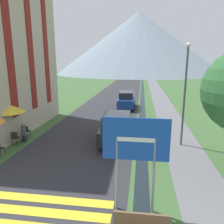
% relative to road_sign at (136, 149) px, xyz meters
% --- Properties ---
extents(ground_plane, '(160.00, 160.00, 0.00)m').
position_rel_road_sign_xyz_m(ground_plane, '(-0.94, 16.31, -2.25)').
color(ground_plane, '#3D6033').
extents(road, '(6.40, 60.00, 0.01)m').
position_rel_road_sign_xyz_m(road, '(-3.44, 26.31, -2.24)').
color(road, '#2D2D33').
rests_on(road, ground_plane).
extents(footpath, '(2.20, 60.00, 0.01)m').
position_rel_road_sign_xyz_m(footpath, '(2.66, 26.31, -2.24)').
color(footpath, slate).
rests_on(footpath, ground_plane).
extents(drainage_channel, '(0.60, 60.00, 0.00)m').
position_rel_road_sign_xyz_m(drainage_channel, '(0.26, 26.31, -2.25)').
color(drainage_channel, black).
rests_on(drainage_channel, ground_plane).
extents(crosswalk_marking, '(5.44, 1.84, 0.01)m').
position_rel_road_sign_xyz_m(crosswalk_marking, '(-3.44, -0.54, -2.24)').
color(crosswalk_marking, yellow).
rests_on(crosswalk_marking, ground_plane).
extents(mountain_distant, '(65.15, 65.15, 23.65)m').
position_rel_road_sign_xyz_m(mountain_distant, '(-1.80, 85.18, 9.58)').
color(mountain_distant, gray).
rests_on(mountain_distant, ground_plane).
extents(road_sign, '(2.14, 0.11, 3.27)m').
position_rel_road_sign_xyz_m(road_sign, '(0.00, 0.00, 0.00)').
color(road_sign, gray).
rests_on(road_sign, ground_plane).
extents(parked_car_near, '(1.93, 4.24, 1.82)m').
position_rel_road_sign_xyz_m(parked_car_near, '(-1.34, 6.46, -1.34)').
color(parked_car_near, black).
rests_on(parked_car_near, ground_plane).
extents(parked_car_far, '(1.75, 4.25, 1.82)m').
position_rel_road_sign_xyz_m(parked_car_far, '(-1.43, 16.43, -1.34)').
color(parked_car_far, navy).
rests_on(parked_car_far, ground_plane).
extents(cafe_chair_middle, '(0.40, 0.40, 0.85)m').
position_rel_road_sign_xyz_m(cafe_chair_middle, '(-7.32, 4.96, -1.73)').
color(cafe_chair_middle, '#232328').
rests_on(cafe_chair_middle, ground_plane).
extents(cafe_chair_far_right, '(0.40, 0.40, 0.85)m').
position_rel_road_sign_xyz_m(cafe_chair_far_right, '(-7.87, 6.49, -1.73)').
color(cafe_chair_far_right, '#232328').
rests_on(cafe_chair_far_right, ground_plane).
extents(cafe_chair_far_left, '(0.40, 0.40, 0.85)m').
position_rel_road_sign_xyz_m(cafe_chair_far_left, '(-7.32, 6.22, -1.73)').
color(cafe_chair_far_left, '#232328').
rests_on(cafe_chair_far_left, ground_plane).
extents(cafe_umbrella_middle_yellow, '(1.90, 1.90, 2.44)m').
position_rel_road_sign_xyz_m(cafe_umbrella_middle_yellow, '(-7.83, 5.38, -0.07)').
color(cafe_umbrella_middle_yellow, '#B7B2A8').
rests_on(cafe_umbrella_middle_yellow, ground_plane).
extents(person_seated_near, '(0.32, 0.32, 1.23)m').
position_rel_road_sign_xyz_m(person_seated_near, '(-7.83, 4.47, -1.57)').
color(person_seated_near, '#282833').
rests_on(person_seated_near, ground_plane).
extents(person_seated_far, '(0.32, 0.32, 1.25)m').
position_rel_road_sign_xyz_m(person_seated_far, '(-7.08, 5.53, -1.56)').
color(person_seated_far, '#282833').
rests_on(person_seated_far, ground_plane).
extents(streetlamp, '(0.28, 0.28, 5.97)m').
position_rel_road_sign_xyz_m(streetlamp, '(2.61, 6.41, 1.23)').
color(streetlamp, '#515156').
rests_on(streetlamp, ground_plane).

